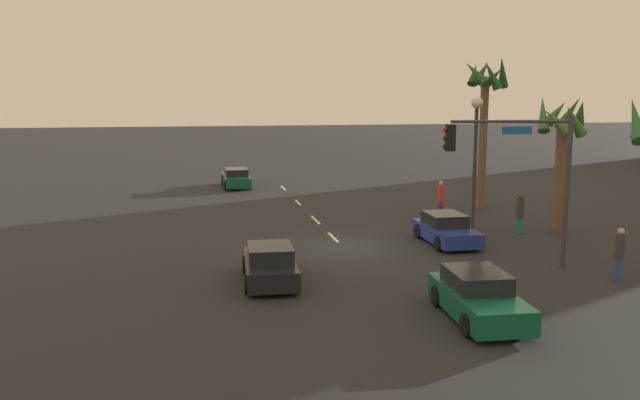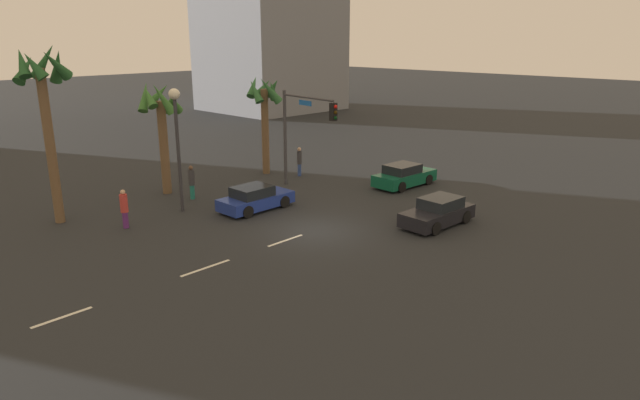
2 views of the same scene
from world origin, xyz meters
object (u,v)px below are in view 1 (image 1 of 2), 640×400
Objects in this scene: pedestrian_1 at (441,198)px; palm_tree_2 at (562,135)px; streetlamp at (476,137)px; car_1 at (236,178)px; car_3 at (270,265)px; car_2 at (478,297)px; pedestrian_0 at (520,212)px; traffic_signal at (524,165)px; car_0 at (446,230)px; palm_tree_0 at (486,98)px; pedestrian_2 at (620,253)px.

palm_tree_2 is (4.70, 4.02, 3.57)m from pedestrian_1.
pedestrian_1 is (-3.34, -0.34, -3.42)m from streetlamp.
palm_tree_2 is (1.37, 3.68, 0.15)m from streetlamp.
car_3 reaches higher than car_1.
palm_tree_2 reaches higher than car_2.
car_3 is 16.15m from palm_tree_2.
car_2 is 12.57m from pedestrian_0.
traffic_signal is at bearing 90.03° from car_3.
palm_tree_0 is at bearing 145.90° from car_0.
palm_tree_2 is at bearing 103.20° from car_0.
car_0 is 20.90m from car_1.
pedestrian_0 is 1.01× the size of pedestrian_1.
car_3 is (23.94, -0.51, 0.00)m from car_1.
pedestrian_2 is at bearing -3.33° from pedestrian_0.
palm_tree_2 is (-1.46, 6.21, 3.97)m from car_0.
car_0 is at bearing -76.80° from palm_tree_2.
palm_tree_0 is (-5.09, 2.83, 1.80)m from streetlamp.
pedestrian_1 is 6.35m from palm_tree_0.
pedestrian_0 is 0.30× the size of palm_tree_2.
palm_tree_0 is at bearing 154.76° from car_2.
streetlamp is 10.22m from pedestrian_2.
car_1 is 29.20m from car_2.
car_0 is 11.08m from palm_tree_0.
streetlamp is at bearing 138.13° from car_0.
traffic_signal is 11.13m from pedestrian_1.
streetlamp reaches higher than car_0.
pedestrian_2 reaches higher than pedestrian_1.
traffic_signal is 0.90× the size of streetlamp.
car_2 reaches higher than car_3.
pedestrian_2 is (2.22, 2.54, -2.87)m from traffic_signal.
palm_tree_2 is (-0.31, 2.11, 3.55)m from pedestrian_0.
car_0 is at bearing -41.87° from streetlamp.
car_3 is at bearing -131.43° from car_2.
streetlamp is 3.35× the size of pedestrian_2.
traffic_signal is at bearing -18.91° from palm_tree_0.
pedestrian_1 is at bearing 160.44° from car_0.
traffic_signal is (4.53, 1.09, 3.29)m from car_0.
palm_tree_0 reaches higher than car_0.
palm_tree_0 reaches higher than traffic_signal.
pedestrian_2 is at bearing 28.28° from car_0.
car_1 is 16.57m from pedestrian_1.
traffic_signal is 7.90m from palm_tree_2.
palm_tree_2 is at bearing 140.26° from car_2.
traffic_signal is 0.89× the size of palm_tree_2.
car_0 is 5.71m from traffic_signal.
pedestrian_1 is at bearing -159.19° from pedestrian_0.
car_2 is at bearing -16.58° from car_0.
car_3 is 14.96m from pedestrian_1.
car_3 is at bearing -65.28° from pedestrian_0.
pedestrian_1 is (-5.01, -1.90, -0.02)m from pedestrian_0.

